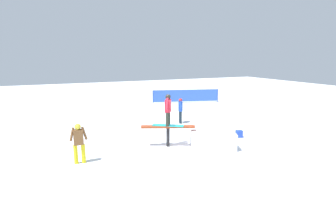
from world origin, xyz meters
TOP-DOWN VIEW (x-y plane):
  - ground_plane at (0.00, 0.00)m, footprint 60.00×60.00m
  - rail_feature at (0.00, 0.00)m, footprint 2.22×1.15m
  - snow_kicker_ramp at (-1.76, 0.74)m, footprint 2.24×2.08m
  - main_rider_on_rail at (0.00, 0.00)m, footprint 1.27×0.97m
  - bystander_blue at (-2.30, -3.42)m, footprint 0.30×0.59m
  - bystander_brown at (3.67, 0.36)m, footprint 0.63×0.23m
  - loose_snowboard_white at (-3.79, -4.49)m, footprint 1.40×1.16m
  - backpack_on_snow at (-3.65, 0.20)m, footprint 0.35×0.30m
  - safety_fence at (-5.77, -9.33)m, footprint 5.38×1.54m

SIDE VIEW (x-z plane):
  - ground_plane at x=0.00m, z-range 0.00..0.00m
  - loose_snowboard_white at x=-3.79m, z-range 0.00..0.02m
  - backpack_on_snow at x=-3.65m, z-range 0.00..0.34m
  - snow_kicker_ramp at x=-1.76m, z-range 0.00..0.70m
  - safety_fence at x=-5.77m, z-range 0.05..1.15m
  - rail_feature at x=0.00m, z-range 0.31..1.23m
  - bystander_blue at x=-2.30m, z-range 0.09..1.55m
  - bystander_brown at x=3.67m, z-range 0.09..1.58m
  - main_rider_on_rail at x=0.00m, z-range 0.92..2.28m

